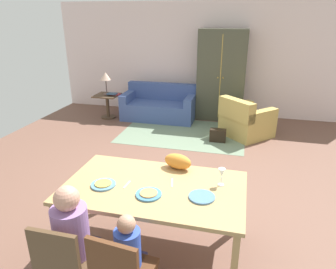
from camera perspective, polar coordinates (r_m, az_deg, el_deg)
The scene contains 24 objects.
ground_plane at distance 5.25m, azimuth 0.94°, elevation -5.73°, with size 7.46×6.22×0.02m, color brown.
back_wall at distance 7.85m, azimuth 6.45°, elevation 13.66°, with size 7.46×0.10×2.70m, color silver.
dining_table at distance 3.18m, azimuth -2.59°, elevation -10.49°, with size 1.82×1.07×0.76m.
plate_near_man at distance 3.22m, azimuth -11.93°, elevation -9.10°, with size 0.25×0.25×0.02m, color #5586A6.
pizza_near_man at distance 3.21m, azimuth -11.95°, elevation -8.87°, with size 0.17×0.17×0.01m, color gold.
plate_near_child at distance 3.00m, azimuth -3.61°, elevation -11.03°, with size 0.25×0.25×0.02m, color teal.
pizza_near_child at distance 2.99m, azimuth -3.62°, elevation -10.79°, with size 0.17×0.17×0.01m, color #E39B51.
plate_near_woman at distance 2.97m, azimuth 6.30°, elevation -11.45°, with size 0.25×0.25×0.02m, color teal.
wine_glass at distance 3.14m, azimuth 9.94°, elevation -7.14°, with size 0.07×0.07×0.19m.
fork at distance 3.19m, azimuth -7.64°, elevation -9.20°, with size 0.02×0.15×0.01m, color silver.
knife at distance 3.20m, azimuth 0.76°, elevation -8.93°, with size 0.01×0.17×0.01m, color silver.
dining_chair_man at distance 2.84m, azimuth -18.63°, elevation -21.44°, with size 0.42×0.42×0.87m.
person_man at distance 2.94m, azimuth -16.80°, elevation -19.02°, with size 0.30×0.40×1.11m.
person_child at distance 2.80m, azimuth -7.00°, elevation -22.64°, with size 0.22×0.30×0.92m.
cat at distance 3.45m, azimuth 1.83°, elevation -5.01°, with size 0.32×0.16×0.17m, color orange.
area_rug at distance 6.63m, azimuth 2.85°, elevation 0.33°, with size 2.60×1.80×0.01m, color slate.
couch at distance 7.50m, azimuth -1.60°, elevation 5.26°, with size 1.73×0.86×0.82m.
armchair at distance 6.57m, azimuth 14.17°, elevation 2.40°, with size 1.21×1.21×0.82m.
armoire at distance 7.46m, azimuth 9.90°, elevation 10.75°, with size 1.10×0.59×2.10m.
side_table at distance 7.68m, azimuth -11.19°, elevation 5.80°, with size 0.56×0.56×0.58m.
table_lamp at distance 7.54m, azimuth -11.53°, elevation 10.43°, with size 0.26×0.26×0.54m.
book_lower at distance 7.56m, azimuth -9.73°, elevation 7.36°, with size 0.22×0.16×0.03m, color #9E3239.
book_upper at distance 7.52m, azimuth -10.34°, elevation 7.47°, with size 0.22×0.16×0.03m, color #385677.
handbag at distance 6.22m, azimuth 9.24°, elevation -0.16°, with size 0.32×0.16×0.26m, color black.
Camera 1 is at (1.06, -4.04, 2.37)m, focal length 32.80 mm.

